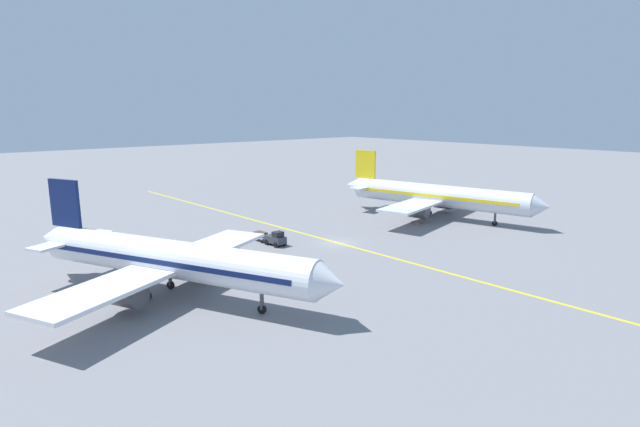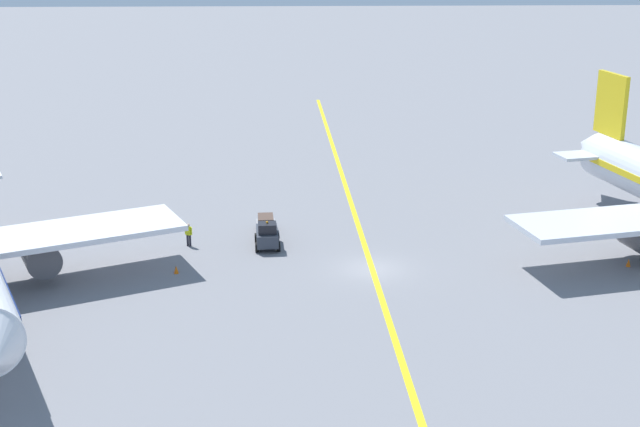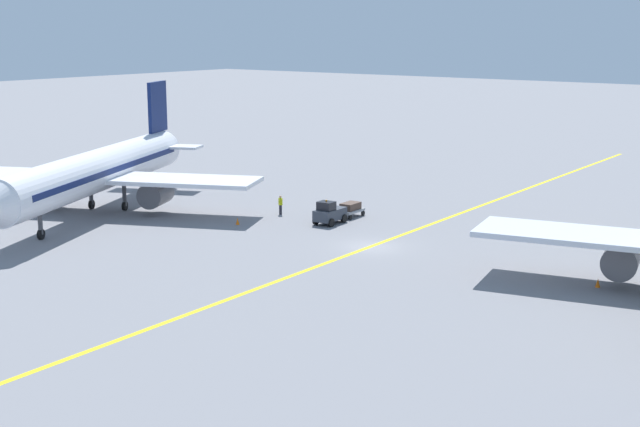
# 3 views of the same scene
# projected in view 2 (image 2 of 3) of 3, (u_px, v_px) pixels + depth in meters

# --- Properties ---
(ground_plane) EXTENTS (400.00, 400.00, 0.00)m
(ground_plane) POSITION_uv_depth(u_px,v_px,m) (372.00, 269.00, 59.19)
(ground_plane) COLOR slate
(apron_yellow_centreline) EXTENTS (3.71, 119.97, 0.01)m
(apron_yellow_centreline) POSITION_uv_depth(u_px,v_px,m) (372.00, 269.00, 59.19)
(apron_yellow_centreline) COLOR yellow
(apron_yellow_centreline) RESTS_ON ground
(baggage_tug_dark) EXTENTS (1.89, 3.08, 2.11)m
(baggage_tug_dark) POSITION_uv_depth(u_px,v_px,m) (267.00, 235.00, 62.86)
(baggage_tug_dark) COLOR #333842
(baggage_tug_dark) RESTS_ON ground
(baggage_cart_trailing) EXTENTS (1.54, 2.67, 1.24)m
(baggage_cart_trailing) POSITION_uv_depth(u_px,v_px,m) (266.00, 222.00, 66.03)
(baggage_cart_trailing) COLOR gray
(baggage_cart_trailing) RESTS_ON ground
(ground_crew_worker) EXTENTS (0.54, 0.35, 1.68)m
(ground_crew_worker) POSITION_uv_depth(u_px,v_px,m) (189.00, 234.00, 63.10)
(ground_crew_worker) COLOR #23232D
(ground_crew_worker) RESTS_ON ground
(traffic_cone_near_nose) EXTENTS (0.32, 0.32, 0.55)m
(traffic_cone_near_nose) POSITION_uv_depth(u_px,v_px,m) (628.00, 263.00, 59.53)
(traffic_cone_near_nose) COLOR orange
(traffic_cone_near_nose) RESTS_ON ground
(traffic_cone_by_wingtip) EXTENTS (0.32, 0.32, 0.55)m
(traffic_cone_by_wingtip) POSITION_uv_depth(u_px,v_px,m) (176.00, 269.00, 58.34)
(traffic_cone_by_wingtip) COLOR orange
(traffic_cone_by_wingtip) RESTS_ON ground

